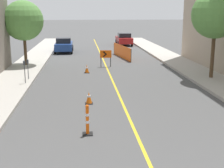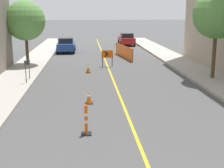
{
  "view_description": "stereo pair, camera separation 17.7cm",
  "coord_description": "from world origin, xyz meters",
  "px_view_note": "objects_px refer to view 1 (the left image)",
  "views": [
    {
      "loc": [
        -1.93,
        -2.35,
        4.47
      ],
      "look_at": [
        -0.53,
        12.2,
        1.0
      ],
      "focal_mm": 50.0,
      "sensor_mm": 36.0,
      "label": 1
    },
    {
      "loc": [
        -1.76,
        -2.37,
        4.47
      ],
      "look_at": [
        -0.53,
        12.2,
        1.0
      ],
      "focal_mm": 50.0,
      "sensor_mm": 36.0,
      "label": 2
    }
  ],
  "objects_px": {
    "delineator_post_front": "(87,122)",
    "street_tree_right_near": "(216,15)",
    "traffic_cone_third": "(87,69)",
    "street_tree_left_near": "(23,21)",
    "parked_car_curb_near": "(64,45)",
    "traffic_cone_second": "(89,98)",
    "parking_meter_near_curb": "(28,65)",
    "arrow_barricade_primary": "(106,55)",
    "parked_car_curb_mid": "(124,39)",
    "parking_meter_far_curb": "(24,67)"
  },
  "relations": [
    {
      "from": "parked_car_curb_near",
      "to": "parking_meter_far_curb",
      "type": "bearing_deg",
      "value": -96.2
    },
    {
      "from": "traffic_cone_third",
      "to": "street_tree_left_near",
      "type": "relative_size",
      "value": 0.12
    },
    {
      "from": "street_tree_right_near",
      "to": "parking_meter_near_curb",
      "type": "bearing_deg",
      "value": 176.96
    },
    {
      "from": "parked_car_curb_near",
      "to": "street_tree_right_near",
      "type": "distance_m",
      "value": 18.49
    },
    {
      "from": "traffic_cone_second",
      "to": "traffic_cone_third",
      "type": "xyz_separation_m",
      "value": [
        0.03,
        7.75,
        0.01
      ]
    },
    {
      "from": "traffic_cone_third",
      "to": "delineator_post_front",
      "type": "xyz_separation_m",
      "value": [
        -0.18,
        -11.66,
        0.2
      ]
    },
    {
      "from": "delineator_post_front",
      "to": "arrow_barricade_primary",
      "type": "bearing_deg",
      "value": 82.87
    },
    {
      "from": "arrow_barricade_primary",
      "to": "parking_meter_near_curb",
      "type": "xyz_separation_m",
      "value": [
        -5.34,
        -4.88,
        0.12
      ]
    },
    {
      "from": "street_tree_right_near",
      "to": "traffic_cone_second",
      "type": "bearing_deg",
      "value": -150.51
    },
    {
      "from": "parking_meter_far_curb",
      "to": "arrow_barricade_primary",
      "type": "bearing_deg",
      "value": 48.48
    },
    {
      "from": "street_tree_right_near",
      "to": "parked_car_curb_near",
      "type": "bearing_deg",
      "value": 124.67
    },
    {
      "from": "arrow_barricade_primary",
      "to": "parked_car_curb_mid",
      "type": "bearing_deg",
      "value": 82.47
    },
    {
      "from": "delineator_post_front",
      "to": "parked_car_curb_near",
      "type": "xyz_separation_m",
      "value": [
        -2.09,
        23.44,
        0.3
      ]
    },
    {
      "from": "traffic_cone_second",
      "to": "parking_meter_far_curb",
      "type": "relative_size",
      "value": 0.43
    },
    {
      "from": "delineator_post_front",
      "to": "parking_meter_near_curb",
      "type": "distance_m",
      "value": 9.82
    },
    {
      "from": "arrow_barricade_primary",
      "to": "street_tree_left_near",
      "type": "xyz_separation_m",
      "value": [
        -6.42,
        0.66,
        2.7
      ]
    },
    {
      "from": "arrow_barricade_primary",
      "to": "street_tree_left_near",
      "type": "bearing_deg",
      "value": 179.42
    },
    {
      "from": "delineator_post_front",
      "to": "parked_car_curb_near",
      "type": "bearing_deg",
      "value": 95.09
    },
    {
      "from": "traffic_cone_second",
      "to": "parked_car_curb_near",
      "type": "height_order",
      "value": "parked_car_curb_near"
    },
    {
      "from": "traffic_cone_second",
      "to": "street_tree_right_near",
      "type": "height_order",
      "value": "street_tree_right_near"
    },
    {
      "from": "arrow_barricade_primary",
      "to": "parking_meter_near_curb",
      "type": "bearing_deg",
      "value": -132.27
    },
    {
      "from": "traffic_cone_third",
      "to": "street_tree_left_near",
      "type": "bearing_deg",
      "value": 148.23
    },
    {
      "from": "street_tree_left_near",
      "to": "parked_car_curb_mid",
      "type": "bearing_deg",
      "value": 56.58
    },
    {
      "from": "arrow_barricade_primary",
      "to": "parked_car_curb_near",
      "type": "bearing_deg",
      "value": 117.44
    },
    {
      "from": "parked_car_curb_mid",
      "to": "delineator_post_front",
      "type": "bearing_deg",
      "value": -100.17
    },
    {
      "from": "traffic_cone_third",
      "to": "delineator_post_front",
      "type": "height_order",
      "value": "delineator_post_front"
    },
    {
      "from": "traffic_cone_third",
      "to": "arrow_barricade_primary",
      "type": "height_order",
      "value": "arrow_barricade_primary"
    },
    {
      "from": "parked_car_curb_near",
      "to": "parking_meter_near_curb",
      "type": "distance_m",
      "value": 14.4
    },
    {
      "from": "traffic_cone_third",
      "to": "parking_meter_far_curb",
      "type": "height_order",
      "value": "parking_meter_far_curb"
    },
    {
      "from": "parked_car_curb_near",
      "to": "street_tree_left_near",
      "type": "relative_size",
      "value": 0.85
    },
    {
      "from": "arrow_barricade_primary",
      "to": "parked_car_curb_near",
      "type": "relative_size",
      "value": 0.31
    },
    {
      "from": "traffic_cone_third",
      "to": "arrow_barricade_primary",
      "type": "relative_size",
      "value": 0.45
    },
    {
      "from": "parked_car_curb_near",
      "to": "traffic_cone_second",
      "type": "bearing_deg",
      "value": -84.12
    },
    {
      "from": "traffic_cone_third",
      "to": "delineator_post_front",
      "type": "relative_size",
      "value": 0.53
    },
    {
      "from": "arrow_barricade_primary",
      "to": "street_tree_right_near",
      "type": "relative_size",
      "value": 0.24
    },
    {
      "from": "parked_car_curb_mid",
      "to": "traffic_cone_third",
      "type": "bearing_deg",
      "value": -105.88
    },
    {
      "from": "arrow_barricade_primary",
      "to": "parking_meter_near_curb",
      "type": "distance_m",
      "value": 7.24
    },
    {
      "from": "delineator_post_front",
      "to": "street_tree_right_near",
      "type": "height_order",
      "value": "street_tree_right_near"
    },
    {
      "from": "parking_meter_near_curb",
      "to": "parking_meter_far_curb",
      "type": "xyz_separation_m",
      "value": [
        0.0,
        -1.15,
        0.06
      ]
    },
    {
      "from": "parked_car_curb_near",
      "to": "parking_meter_near_curb",
      "type": "height_order",
      "value": "parked_car_curb_near"
    },
    {
      "from": "traffic_cone_third",
      "to": "parked_car_curb_near",
      "type": "relative_size",
      "value": 0.14
    },
    {
      "from": "traffic_cone_third",
      "to": "arrow_barricade_primary",
      "type": "xyz_separation_m",
      "value": [
        1.57,
        2.34,
        0.66
      ]
    },
    {
      "from": "parked_car_curb_near",
      "to": "parking_meter_far_curb",
      "type": "distance_m",
      "value": 15.55
    },
    {
      "from": "parked_car_curb_mid",
      "to": "street_tree_left_near",
      "type": "xyz_separation_m",
      "value": [
        -10.04,
        -15.22,
        2.87
      ]
    },
    {
      "from": "street_tree_left_near",
      "to": "delineator_post_front",
      "type": "bearing_deg",
      "value": -72.35
    },
    {
      "from": "traffic_cone_third",
      "to": "parked_car_curb_near",
      "type": "distance_m",
      "value": 12.01
    },
    {
      "from": "delineator_post_front",
      "to": "parking_meter_far_curb",
      "type": "height_order",
      "value": "parking_meter_far_curb"
    },
    {
      "from": "parking_meter_near_curb",
      "to": "traffic_cone_second",
      "type": "bearing_deg",
      "value": -54.35
    },
    {
      "from": "traffic_cone_third",
      "to": "street_tree_right_near",
      "type": "xyz_separation_m",
      "value": [
        8.07,
        -3.17,
        3.89
      ]
    },
    {
      "from": "delineator_post_front",
      "to": "parked_car_curb_near",
      "type": "height_order",
      "value": "parked_car_curb_near"
    }
  ]
}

